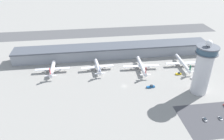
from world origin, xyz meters
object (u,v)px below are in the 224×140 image
(airplane_gate_alpha, at_px, (52,69))
(airplane_gate_delta, at_px, (183,63))
(service_truck_catering, at_px, (179,74))
(airplane_gate_bravo, at_px, (98,67))
(airplane_gate_charlie, at_px, (141,66))
(service_truck_fuel, at_px, (193,77))
(service_truck_baggage, at_px, (151,87))
(car_white_wagon, at_px, (205,119))
(car_yellow_taxi, at_px, (220,118))
(control_tower, at_px, (203,69))

(airplane_gate_alpha, relative_size, airplane_gate_delta, 0.87)
(service_truck_catering, bearing_deg, airplane_gate_bravo, 165.63)
(service_truck_catering, bearing_deg, airplane_gate_delta, 55.98)
(airplane_gate_charlie, xyz_separation_m, service_truck_fuel, (49.38, -26.39, -3.53))
(service_truck_catering, height_order, service_truck_baggage, service_truck_catering)
(airplane_gate_charlie, height_order, car_white_wagon, airplane_gate_charlie)
(airplane_gate_bravo, relative_size, car_white_wagon, 8.10)
(service_truck_fuel, bearing_deg, car_yellow_taxi, -97.16)
(control_tower, distance_m, airplane_gate_delta, 55.05)
(car_yellow_taxi, bearing_deg, service_truck_fuel, 82.84)
(service_truck_fuel, bearing_deg, service_truck_baggage, -167.69)
(airplane_gate_bravo, xyz_separation_m, service_truck_baggage, (48.32, -42.02, -3.45))
(airplane_gate_bravo, height_order, car_yellow_taxi, airplane_gate_bravo)
(airplane_gate_alpha, relative_size, car_yellow_taxi, 9.02)
(airplane_gate_delta, relative_size, car_white_wagon, 9.57)
(airplane_gate_alpha, bearing_deg, control_tower, -22.26)
(airplane_gate_alpha, bearing_deg, service_truck_fuel, -12.69)
(airplane_gate_charlie, relative_size, airplane_gate_delta, 0.99)
(service_truck_fuel, bearing_deg, control_tower, -106.94)
(service_truck_catering, distance_m, service_truck_fuel, 15.59)
(service_truck_fuel, height_order, service_truck_baggage, service_truck_fuel)
(control_tower, xyz_separation_m, airplane_gate_delta, (6.46, 50.61, -20.69))
(control_tower, distance_m, airplane_gate_alpha, 152.40)
(service_truck_catering, relative_size, car_yellow_taxi, 1.48)
(airplane_gate_delta, bearing_deg, service_truck_catering, -124.02)
(control_tower, height_order, car_yellow_taxi, control_tower)
(airplane_gate_alpha, xyz_separation_m, service_truck_fuel, (147.12, -33.13, -3.76))
(airplane_gate_alpha, bearing_deg, car_white_wagon, -36.94)
(airplane_gate_charlie, distance_m, airplane_gate_delta, 48.51)
(service_truck_baggage, distance_m, car_yellow_taxi, 66.29)
(airplane_gate_bravo, bearing_deg, service_truck_fuel, -17.69)
(airplane_gate_charlie, bearing_deg, car_white_wagon, -72.02)
(airplane_gate_bravo, relative_size, service_truck_catering, 5.98)
(service_truck_baggage, bearing_deg, airplane_gate_alpha, 155.76)
(car_white_wagon, bearing_deg, airplane_gate_delta, 77.34)
(airplane_gate_delta, xyz_separation_m, service_truck_catering, (-11.60, -17.19, -3.39))
(control_tower, relative_size, car_white_wagon, 11.55)
(car_yellow_taxi, bearing_deg, airplane_gate_charlie, 115.10)
(service_truck_baggage, bearing_deg, airplane_gate_delta, 37.51)
(airplane_gate_alpha, distance_m, service_truck_baggage, 107.09)
(airplane_gate_bravo, height_order, service_truck_fuel, airplane_gate_bravo)
(airplane_gate_bravo, relative_size, airplane_gate_delta, 0.85)
(airplane_gate_charlie, bearing_deg, car_yellow_taxi, -64.90)
(service_truck_catering, bearing_deg, airplane_gate_alpha, 169.98)
(airplane_gate_bravo, height_order, service_truck_baggage, airplane_gate_bravo)
(airplane_gate_bravo, xyz_separation_m, car_white_wagon, (77.12, -93.10, -3.72))
(car_yellow_taxi, distance_m, car_white_wagon, 12.92)
(airplane_gate_charlie, bearing_deg, control_tower, -50.20)
(airplane_gate_bravo, xyz_separation_m, service_truck_fuel, (97.85, -31.21, -3.44))
(airplane_gate_charlie, bearing_deg, airplane_gate_bravo, 174.32)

